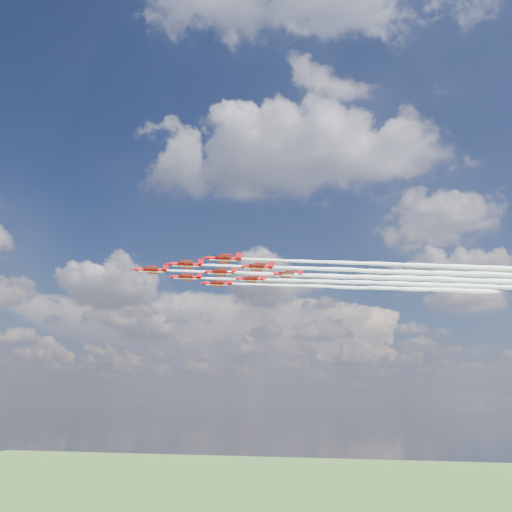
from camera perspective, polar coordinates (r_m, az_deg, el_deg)
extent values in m
cylinder|color=red|center=(140.85, -11.89, -1.58)|extent=(7.31, 3.63, 1.02)
cone|color=red|center=(141.31, -13.77, -1.50)|extent=(2.10, 1.62, 1.02)
cone|color=red|center=(140.57, -10.12, -1.64)|extent=(1.64, 1.37, 0.93)
ellipsoid|color=black|center=(141.12, -12.64, -1.38)|extent=(2.11, 1.49, 0.67)
cube|color=red|center=(140.81, -11.70, -1.60)|extent=(5.85, 9.06, 0.13)
cube|color=red|center=(140.60, -10.38, -1.63)|extent=(2.42, 3.59, 0.11)
cube|color=red|center=(140.80, -10.29, -1.31)|extent=(1.44, 0.66, 1.67)
cube|color=white|center=(140.74, -11.90, -1.76)|extent=(6.81, 3.29, 0.11)
cylinder|color=red|center=(133.60, -8.02, -0.97)|extent=(7.31, 3.63, 1.02)
cone|color=red|center=(133.75, -10.02, -0.90)|extent=(2.10, 1.62, 1.02)
cone|color=red|center=(133.61, -6.15, -1.04)|extent=(1.64, 1.37, 0.93)
ellipsoid|color=black|center=(133.75, -8.81, -0.77)|extent=(2.11, 1.49, 0.67)
cube|color=red|center=(133.58, -7.83, -1.00)|extent=(5.85, 9.06, 0.13)
cube|color=red|center=(133.60, -6.43, -1.03)|extent=(2.42, 3.59, 0.11)
cube|color=red|center=(133.82, -6.34, -0.69)|extent=(1.44, 0.66, 1.67)
cube|color=white|center=(133.48, -8.03, -1.16)|extent=(6.81, 3.29, 0.11)
cylinder|color=red|center=(147.22, -8.00, -2.40)|extent=(7.31, 3.63, 1.02)
cone|color=red|center=(147.36, -9.81, -2.34)|extent=(2.10, 1.62, 1.02)
cone|color=red|center=(147.23, -6.30, -2.47)|extent=(1.64, 1.37, 0.93)
ellipsoid|color=black|center=(147.36, -8.72, -2.22)|extent=(2.11, 1.49, 0.67)
cube|color=red|center=(147.20, -7.82, -2.43)|extent=(5.85, 9.06, 0.13)
cube|color=red|center=(147.22, -6.55, -2.46)|extent=(2.42, 3.59, 0.11)
cube|color=red|center=(147.42, -6.47, -2.14)|extent=(1.44, 0.66, 1.67)
cube|color=white|center=(147.11, -8.01, -2.58)|extent=(6.81, 3.29, 0.11)
cylinder|color=red|center=(127.04, -3.74, -0.29)|extent=(7.31, 3.63, 1.02)
cone|color=red|center=(126.85, -5.83, -0.22)|extent=(2.10, 1.62, 1.02)
cone|color=red|center=(127.38, -1.77, -0.37)|extent=(1.64, 1.37, 0.93)
ellipsoid|color=black|center=(127.06, -4.57, -0.08)|extent=(2.11, 1.49, 0.67)
cube|color=red|center=(127.06, -3.53, -0.32)|extent=(5.85, 9.06, 0.13)
cube|color=red|center=(127.32, -2.07, -0.35)|extent=(2.42, 3.59, 0.11)
cube|color=red|center=(127.57, -1.98, 0.00)|extent=(1.44, 0.66, 1.67)
cube|color=white|center=(126.91, -3.74, -0.50)|extent=(6.81, 3.29, 0.11)
cylinder|color=red|center=(140.59, -4.12, -1.86)|extent=(7.31, 3.63, 1.02)
cone|color=red|center=(140.42, -6.02, -1.79)|extent=(2.10, 1.62, 1.02)
cone|color=red|center=(140.90, -2.35, -1.92)|extent=(1.64, 1.37, 0.93)
ellipsoid|color=black|center=(140.61, -4.88, -1.67)|extent=(2.11, 1.49, 0.67)
cube|color=red|center=(140.61, -3.94, -1.89)|extent=(5.85, 9.06, 0.13)
cube|color=red|center=(140.84, -2.61, -1.91)|extent=(2.42, 3.59, 0.11)
cube|color=red|center=(141.07, -2.53, -1.59)|extent=(1.44, 0.66, 1.67)
cube|color=white|center=(140.48, -4.13, -2.05)|extent=(6.81, 3.29, 0.11)
cylinder|color=red|center=(154.24, -4.44, -3.15)|extent=(7.31, 3.63, 1.02)
cone|color=red|center=(154.08, -6.17, -3.09)|extent=(2.10, 1.62, 1.02)
cone|color=red|center=(154.51, -2.82, -3.21)|extent=(1.64, 1.37, 0.93)
ellipsoid|color=black|center=(154.25, -5.13, -2.98)|extent=(2.11, 1.49, 0.67)
cube|color=red|center=(154.25, -4.27, -3.18)|extent=(5.85, 9.06, 0.13)
cube|color=red|center=(154.46, -3.06, -3.20)|extent=(2.42, 3.59, 0.11)
cube|color=red|center=(154.67, -2.99, -2.90)|extent=(1.44, 0.66, 1.67)
cube|color=white|center=(154.13, -4.45, -3.32)|extent=(6.81, 3.29, 0.11)
cylinder|color=red|center=(134.68, 0.11, -1.26)|extent=(7.31, 3.63, 1.02)
cone|color=red|center=(134.17, -1.86, -1.19)|extent=(2.10, 1.62, 1.02)
cone|color=red|center=(135.31, 1.95, -1.32)|extent=(1.64, 1.37, 0.93)
ellipsoid|color=black|center=(134.57, -0.67, -1.06)|extent=(2.11, 1.49, 0.67)
cube|color=red|center=(134.73, 0.31, -1.28)|extent=(5.85, 9.06, 0.13)
cube|color=red|center=(135.21, 1.68, -1.31)|extent=(2.42, 3.59, 0.11)
cube|color=red|center=(135.45, 1.75, -0.97)|extent=(1.44, 0.66, 1.67)
cube|color=white|center=(134.56, 0.11, -1.45)|extent=(6.81, 3.29, 0.11)
cylinder|color=red|center=(148.20, -0.61, -2.66)|extent=(7.31, 3.63, 1.02)
cone|color=red|center=(147.74, -2.40, -2.60)|extent=(2.10, 1.62, 1.02)
cone|color=red|center=(148.77, 1.07, -2.71)|extent=(1.64, 1.37, 0.93)
ellipsoid|color=black|center=(148.10, -1.32, -2.48)|extent=(2.11, 1.49, 0.67)
cube|color=red|center=(148.25, -0.43, -2.68)|extent=(5.85, 9.06, 0.13)
cube|color=red|center=(148.68, 0.82, -2.70)|extent=(2.42, 3.59, 0.11)
cube|color=red|center=(148.90, 0.89, -2.39)|extent=(1.44, 0.66, 1.67)
cube|color=white|center=(148.09, -0.61, -2.83)|extent=(6.81, 3.29, 0.11)
cylinder|color=red|center=(142.90, 3.53, -2.11)|extent=(7.31, 3.63, 1.02)
cone|color=red|center=(142.10, 1.69, -2.05)|extent=(2.10, 1.62, 1.02)
cone|color=red|center=(143.78, 5.25, -2.16)|extent=(1.64, 1.37, 0.93)
ellipsoid|color=black|center=(142.67, 2.80, -1.93)|extent=(2.11, 1.49, 0.67)
cube|color=red|center=(142.97, 3.72, -2.13)|extent=(5.85, 9.06, 0.13)
cube|color=red|center=(143.64, 4.99, -2.15)|extent=(2.42, 3.59, 0.11)
cube|color=red|center=(143.89, 5.06, -1.83)|extent=(1.44, 0.66, 1.67)
cube|color=white|center=(142.79, 3.54, -2.29)|extent=(6.81, 3.29, 0.11)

